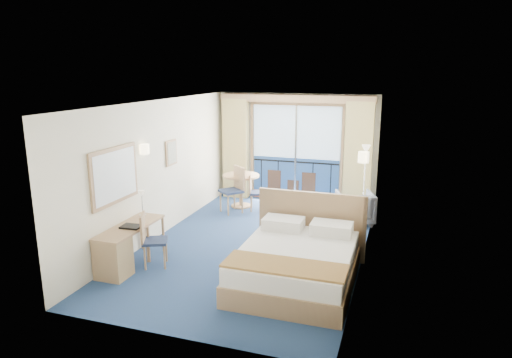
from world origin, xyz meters
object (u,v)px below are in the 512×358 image
round_table (241,182)px  table_chair_a (255,190)px  nightstand (351,238)px  table_chair_b (235,187)px  bed (297,262)px  floor_lamp (365,162)px  desk (117,252)px  desk_chair (150,237)px  armchair (355,207)px

round_table → table_chair_a: 0.45m
nightstand → table_chair_b: size_ratio=0.52×
table_chair_a → bed: bearing=-167.9°
floor_lamp → desk: floor_lamp is taller
desk_chair → desk: bearing=118.8°
round_table → table_chair_b: (0.00, -0.44, 0.00)m
nightstand → table_chair_a: size_ratio=0.62×
table_chair_a → table_chair_b: size_ratio=0.83×
table_chair_a → desk_chair: bearing=152.9°
table_chair_a → table_chair_b: 0.49m
nightstand → armchair: size_ratio=0.72×
nightstand → floor_lamp: bearing=90.3°
bed → round_table: 4.20m
armchair → table_chair_b: table_chair_b is taller
bed → round_table: (-2.23, 3.54, 0.27)m
armchair → floor_lamp: (0.11, 0.78, 0.86)m
bed → armchair: (0.54, 3.17, 0.01)m
armchair → round_table: 2.80m
round_table → table_chair_b: size_ratio=0.82×
floor_lamp → table_chair_a: floor_lamp is taller
desk → table_chair_b: bearing=80.6°
desk → round_table: 4.24m
bed → desk_chair: (-2.50, -0.19, 0.19)m
floor_lamp → nightstand: bearing=-89.7°
nightstand → armchair: (-0.12, 1.69, 0.07)m
table_chair_a → table_chair_b: table_chair_b is taller
bed → desk_chair: bearing=-175.6°
desk_chair → floor_lamp: bearing=-61.1°
round_table → bed: bearing=-57.8°
round_table → table_chair_a: table_chair_a is taller
desk → round_table: round_table is taller
armchair → table_chair_b: bearing=-18.1°
desk → table_chair_a: table_chair_a is taller
floor_lamp → round_table: bearing=-172.0°
bed → floor_lamp: 4.10m
desk → desk_chair: bearing=52.6°
bed → table_chair_a: bearing=118.4°
floor_lamp → table_chair_b: floor_lamp is taller
desk → table_chair_b: (0.62, 3.75, 0.22)m
desk → nightstand: bearing=31.2°
desk → desk_chair: (0.35, 0.45, 0.14)m
nightstand → table_chair_b: 3.32m
armchair → table_chair_b: size_ratio=0.72×
table_chair_a → desk: bearing=149.4°
nightstand → desk: 4.10m
nightstand → bed: bearing=-114.0°
nightstand → table_chair_a: 3.13m
floor_lamp → bed: bearing=-99.3°
armchair → table_chair_a: table_chair_a is taller
desk_chair → table_chair_b: table_chair_b is taller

